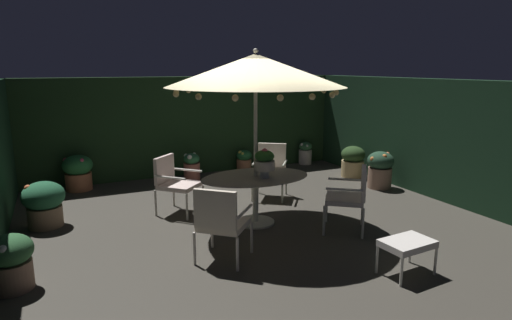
{
  "coord_description": "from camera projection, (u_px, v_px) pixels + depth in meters",
  "views": [
    {
      "loc": [
        -2.7,
        -5.86,
        2.39
      ],
      "look_at": [
        -0.02,
        -0.08,
        1.01
      ],
      "focal_mm": 30.32,
      "sensor_mm": 36.0,
      "label": 1
    }
  ],
  "objects": [
    {
      "name": "ground_plane",
      "position": [
        255.0,
        222.0,
        6.81
      ],
      "size": [
        7.59,
        7.35,
        0.02
      ],
      "primitive_type": "cube",
      "color": "#413D35"
    },
    {
      "name": "potted_plant_back_left",
      "position": [
        244.0,
        160.0,
        10.01
      ],
      "size": [
        0.36,
        0.36,
        0.51
      ],
      "color": "#AF6F4D",
      "rests_on": "ground_plane"
    },
    {
      "name": "potted_plant_left_far",
      "position": [
        353.0,
        161.0,
        9.52
      ],
      "size": [
        0.52,
        0.52,
        0.68
      ],
      "color": "tan",
      "rests_on": "ground_plane"
    },
    {
      "name": "patio_chair_east",
      "position": [
        351.0,
        194.0,
        6.31
      ],
      "size": [
        0.82,
        0.82,
        0.96
      ],
      "color": "silver",
      "rests_on": "ground_plane"
    },
    {
      "name": "patio_dining_table",
      "position": [
        256.0,
        185.0,
        6.61
      ],
      "size": [
        1.71,
        1.17,
        0.76
      ],
      "color": "silver",
      "rests_on": "ground_plane"
    },
    {
      "name": "patio_umbrella",
      "position": [
        256.0,
        71.0,
        6.25
      ],
      "size": [
        2.64,
        2.64,
        2.64
      ],
      "color": "silver",
      "rests_on": "ground_plane"
    },
    {
      "name": "potted_plant_back_center",
      "position": [
        10.0,
        260.0,
        4.67
      ],
      "size": [
        0.49,
        0.49,
        0.63
      ],
      "color": "#8D6B56",
      "rests_on": "ground_plane"
    },
    {
      "name": "patio_chair_northeast",
      "position": [
        220.0,
        220.0,
        5.28
      ],
      "size": [
        0.82,
        0.82,
        0.98
      ],
      "color": "silver",
      "rests_on": "ground_plane"
    },
    {
      "name": "hedge_backdrop_rear",
      "position": [
        189.0,
        126.0,
        9.71
      ],
      "size": [
        7.59,
        0.3,
        2.17
      ],
      "primitive_type": "cube",
      "color": "#1E371C",
      "rests_on": "ground_plane"
    },
    {
      "name": "ottoman_footrest",
      "position": [
        407.0,
        245.0,
        5.01
      ],
      "size": [
        0.62,
        0.45,
        0.42
      ],
      "color": "silver",
      "rests_on": "ground_plane"
    },
    {
      "name": "patio_chair_southeast",
      "position": [
        271.0,
        167.0,
        8.01
      ],
      "size": [
        0.8,
        0.8,
        0.98
      ],
      "color": "silver",
      "rests_on": "ground_plane"
    },
    {
      "name": "potted_plant_back_right",
      "position": [
        380.0,
        169.0,
        8.62
      ],
      "size": [
        0.52,
        0.52,
        0.74
      ],
      "color": "#8C6956",
      "rests_on": "ground_plane"
    },
    {
      "name": "potted_plant_front_corner",
      "position": [
        305.0,
        153.0,
        10.76
      ],
      "size": [
        0.32,
        0.32,
        0.56
      ],
      "color": "beige",
      "rests_on": "ground_plane"
    },
    {
      "name": "potted_plant_right_far",
      "position": [
        44.0,
        202.0,
        6.52
      ],
      "size": [
        0.62,
        0.62,
        0.7
      ],
      "color": "#896C51",
      "rests_on": "ground_plane"
    },
    {
      "name": "potted_plant_left_near",
      "position": [
        78.0,
        171.0,
        8.48
      ],
      "size": [
        0.57,
        0.57,
        0.7
      ],
      "color": "#AA6342",
      "rests_on": "ground_plane"
    },
    {
      "name": "centerpiece_planter",
      "position": [
        265.0,
        161.0,
        6.42
      ],
      "size": [
        0.31,
        0.31,
        0.45
      ],
      "color": "silver",
      "rests_on": "patio_dining_table"
    },
    {
      "name": "patio_chair_north",
      "position": [
        174.0,
        180.0,
        7.13
      ],
      "size": [
        0.84,
        0.84,
        0.95
      ],
      "color": "silver",
      "rests_on": "ground_plane"
    },
    {
      "name": "potted_plant_right_near",
      "position": [
        192.0,
        167.0,
        9.18
      ],
      "size": [
        0.35,
        0.35,
        0.59
      ],
      "color": "#A55B4C",
      "rests_on": "ground_plane"
    },
    {
      "name": "hedge_backdrop_right",
      "position": [
        432.0,
        138.0,
        8.08
      ],
      "size": [
        0.3,
        7.35,
        2.17
      ],
      "primitive_type": "cube",
      "color": "#17311E",
      "rests_on": "ground_plane"
    }
  ]
}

